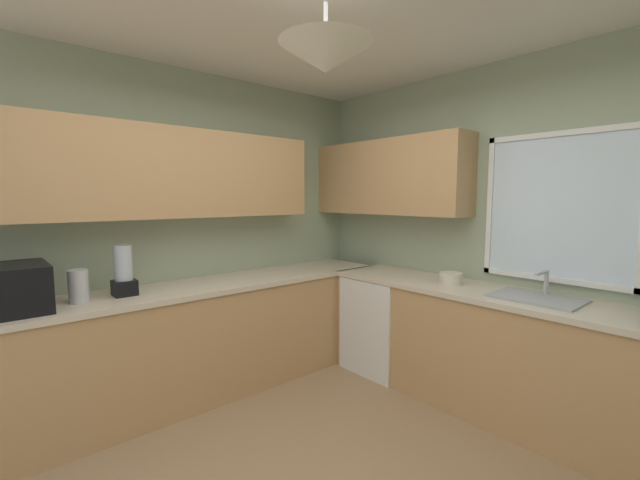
{
  "coord_description": "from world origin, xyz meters",
  "views": [
    {
      "loc": [
        1.46,
        -1.3,
        1.61
      ],
      "look_at": [
        -0.75,
        0.61,
        1.3
      ],
      "focal_mm": 22.79,
      "sensor_mm": 36.0,
      "label": 1
    }
  ],
  "objects_px": {
    "kettle": "(78,286)",
    "sink_assembly": "(537,297)",
    "microwave": "(14,288)",
    "dishwasher": "(385,323)",
    "blender_appliance": "(124,273)",
    "bowl": "(451,278)"
  },
  "relations": [
    {
      "from": "sink_assembly",
      "to": "dishwasher",
      "type": "bearing_deg",
      "value": -178.4
    },
    {
      "from": "microwave",
      "to": "kettle",
      "type": "height_order",
      "value": "microwave"
    },
    {
      "from": "sink_assembly",
      "to": "microwave",
      "type": "bearing_deg",
      "value": -125.69
    },
    {
      "from": "kettle",
      "to": "sink_assembly",
      "type": "distance_m",
      "value": 3.11
    },
    {
      "from": "microwave",
      "to": "blender_appliance",
      "type": "distance_m",
      "value": 0.63
    },
    {
      "from": "bowl",
      "to": "dishwasher",
      "type": "bearing_deg",
      "value": -177.39
    },
    {
      "from": "dishwasher",
      "to": "sink_assembly",
      "type": "relative_size",
      "value": 1.55
    },
    {
      "from": "dishwasher",
      "to": "kettle",
      "type": "bearing_deg",
      "value": -105.09
    },
    {
      "from": "bowl",
      "to": "microwave",
      "type": "bearing_deg",
      "value": -115.65
    },
    {
      "from": "microwave",
      "to": "bowl",
      "type": "bearing_deg",
      "value": 64.35
    },
    {
      "from": "kettle",
      "to": "sink_assembly",
      "type": "xyz_separation_m",
      "value": [
        1.96,
        2.41,
        -0.1
      ]
    },
    {
      "from": "dishwasher",
      "to": "blender_appliance",
      "type": "distance_m",
      "value": 2.28
    },
    {
      "from": "dishwasher",
      "to": "blender_appliance",
      "type": "xyz_separation_m",
      "value": [
        -0.66,
        -2.08,
        0.64
      ]
    },
    {
      "from": "kettle",
      "to": "sink_assembly",
      "type": "relative_size",
      "value": 0.4
    },
    {
      "from": "microwave",
      "to": "sink_assembly",
      "type": "relative_size",
      "value": 0.85
    },
    {
      "from": "dishwasher",
      "to": "sink_assembly",
      "type": "height_order",
      "value": "sink_assembly"
    },
    {
      "from": "dishwasher",
      "to": "kettle",
      "type": "xyz_separation_m",
      "value": [
        -0.64,
        -2.37,
        0.59
      ]
    },
    {
      "from": "kettle",
      "to": "microwave",
      "type": "bearing_deg",
      "value": -93.35
    },
    {
      "from": "microwave",
      "to": "kettle",
      "type": "bearing_deg",
      "value": 86.65
    },
    {
      "from": "dishwasher",
      "to": "kettle",
      "type": "relative_size",
      "value": 3.91
    },
    {
      "from": "microwave",
      "to": "sink_assembly",
      "type": "height_order",
      "value": "microwave"
    },
    {
      "from": "kettle",
      "to": "sink_assembly",
      "type": "height_order",
      "value": "kettle"
    }
  ]
}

